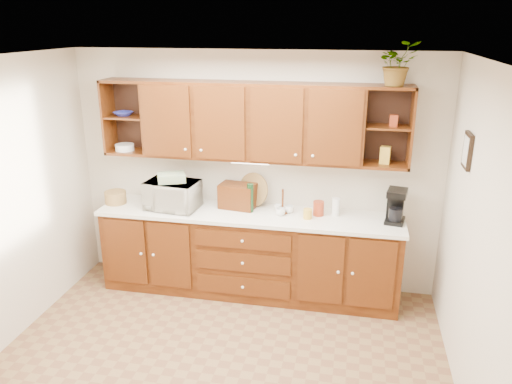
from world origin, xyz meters
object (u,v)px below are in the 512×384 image
at_px(coffee_maker, 396,206).
at_px(potted_plant, 397,63).
at_px(bread_box, 238,196).
at_px(microwave, 172,195).

xyz_separation_m(coffee_maker, potted_plant, (-0.11, 0.04, 1.39)).
xyz_separation_m(bread_box, potted_plant, (1.55, -0.03, 1.42)).
relative_size(bread_box, coffee_maker, 1.10).
xyz_separation_m(bread_box, coffee_maker, (1.65, -0.08, 0.03)).
bearing_deg(microwave, coffee_maker, 7.79).
bearing_deg(potted_plant, coffee_maker, -22.41).
distance_m(microwave, bread_box, 0.71).
height_order(microwave, bread_box, microwave).
bearing_deg(bread_box, microwave, -158.43).
bearing_deg(bread_box, coffee_maker, 5.70).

